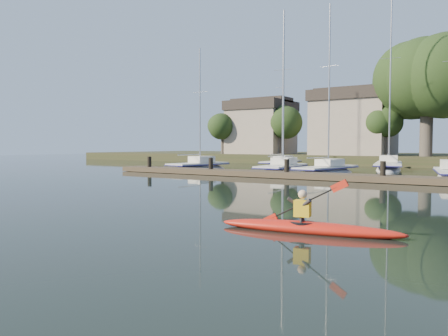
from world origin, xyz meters
The scene contains 9 objects.
ground centered at (0.00, 0.00, 0.00)m, with size 160.00×160.00×0.00m, color black.
kayak centered at (5.07, -1.85, 0.17)m, with size 4.52×1.35×1.43m.
dock centered at (0.00, 14.00, 0.20)m, with size 34.00×2.00×1.80m.
sailboat_0 centered at (-13.16, 18.07, -0.19)m, with size 2.66×7.43×11.56m.
sailboat_1 centered at (-5.54, 18.54, -0.18)m, with size 2.92×8.46×13.56m.
sailboat_2 centered at (-2.22, 19.15, -0.17)m, with size 3.02×8.35×13.52m.
sailboat_5 centered at (-10.00, 27.52, -0.17)m, with size 2.38×8.22×13.44m.
sailboat_6 centered at (0.33, 27.05, -0.19)m, with size 4.14×10.42×16.22m.
shore centered at (1.61, 40.29, 3.23)m, with size 90.00×25.25×12.75m.
Camera 1 is at (9.15, -11.64, 2.10)m, focal length 35.00 mm.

